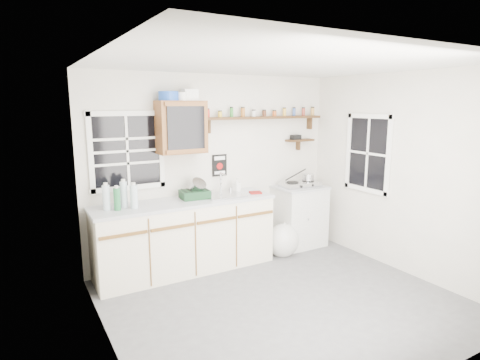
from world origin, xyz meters
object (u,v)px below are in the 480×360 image
upper_cabinet (181,127)px  dish_rack (196,192)px  hotplate (300,184)px  right_cabinet (299,216)px  spice_shelf (264,117)px  main_cabinet (186,236)px

upper_cabinet → dish_rack: upper_cabinet is taller
upper_cabinet → hotplate: upper_cabinet is taller
right_cabinet → dish_rack: (-1.67, 0.03, 0.55)m
upper_cabinet → spice_shelf: 1.29m
right_cabinet → dish_rack: dish_rack is taller
main_cabinet → spice_shelf: size_ratio=1.21×
upper_cabinet → dish_rack: bearing=-34.8°
dish_rack → hotplate: 1.66m
main_cabinet → hotplate: bearing=0.2°
spice_shelf → dish_rack: (-1.15, -0.16, -0.92)m
spice_shelf → dish_rack: size_ratio=5.09×
right_cabinet → spice_shelf: 1.57m
dish_rack → right_cabinet: bearing=3.9°
main_cabinet → right_cabinet: main_cabinet is taller
main_cabinet → upper_cabinet: (0.03, 0.14, 1.36)m
hotplate → main_cabinet: bearing=-176.3°
dish_rack → spice_shelf: bearing=12.9°
dish_rack → upper_cabinet: bearing=150.1°
upper_cabinet → dish_rack: (0.13, -0.09, -0.82)m
dish_rack → main_cabinet: bearing=-158.3°
right_cabinet → upper_cabinet: bearing=176.2°
hotplate → upper_cabinet: bearing=179.1°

